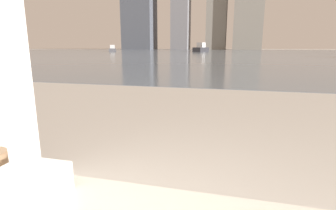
{
  "coord_description": "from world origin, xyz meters",
  "views": [
    {
      "loc": [
        0.5,
        0.02,
        1.1
      ],
      "look_at": [
        -0.09,
        2.31,
        0.57
      ],
      "focal_mm": 28.0,
      "sensor_mm": 36.0,
      "label": 1
    }
  ],
  "objects": [
    {
      "name": "skyline_tower_1",
      "position": [
        -24.1,
        118.0,
        18.1
      ],
      "size": [
        7.47,
        8.31,
        36.19
      ],
      "color": "slate",
      "rests_on": "ground_plane"
    },
    {
      "name": "skyline_tower_3",
      "position": [
        4.26,
        118.0,
        14.45
      ],
      "size": [
        11.31,
        13.83,
        28.91
      ],
      "color": "gray",
      "rests_on": "ground_plane"
    },
    {
      "name": "harbor_water",
      "position": [
        0.0,
        62.0,
        0.01
      ],
      "size": [
        180.0,
        110.0,
        0.01
      ],
      "color": "slate",
      "rests_on": "ground_plane"
    },
    {
      "name": "harbor_boat_4",
      "position": [
        -7.6,
        62.18,
        0.75
      ],
      "size": [
        3.23,
        5.89,
        2.1
      ],
      "color": "#2D2D33",
      "rests_on": "harbor_water"
    },
    {
      "name": "towel_stack",
      "position": [
        -0.27,
        0.8,
        0.57
      ],
      "size": [
        0.25,
        0.2,
        0.12
      ],
      "color": "white",
      "rests_on": "bathtub"
    },
    {
      "name": "skyline_tower_0",
      "position": [
        -43.47,
        118.0,
        15.45
      ],
      "size": [
        13.72,
        11.43,
        30.9
      ],
      "color": "#4C515B",
      "rests_on": "ground_plane"
    },
    {
      "name": "harbor_boat_3",
      "position": [
        -29.0,
        60.0,
        0.57
      ],
      "size": [
        2.94,
        4.44,
        1.58
      ],
      "color": "#4C4C51",
      "rests_on": "harbor_water"
    }
  ]
}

